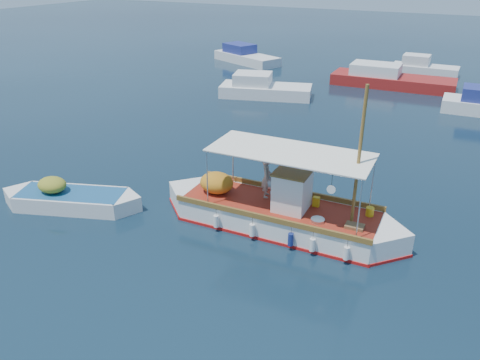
% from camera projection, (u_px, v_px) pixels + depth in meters
% --- Properties ---
extents(ground, '(160.00, 160.00, 0.00)m').
position_uv_depth(ground, '(269.00, 232.00, 16.41)').
color(ground, black).
rests_on(ground, ground).
extents(fishing_caique, '(9.15, 2.76, 5.58)m').
position_uv_depth(fishing_caique, '(277.00, 214.00, 16.59)').
color(fishing_caique, white).
rests_on(fishing_caique, ground).
extents(dinghy, '(5.28, 2.83, 1.37)m').
position_uv_depth(dinghy, '(70.00, 200.00, 17.96)').
color(dinghy, white).
rests_on(dinghy, ground).
extents(bg_boat_nw, '(6.64, 4.03, 1.80)m').
position_uv_depth(bg_boat_nw, '(263.00, 90.00, 32.42)').
color(bg_boat_nw, silver).
rests_on(bg_boat_nw, ground).
extents(bg_boat_n, '(8.93, 3.12, 1.80)m').
position_uv_depth(bg_boat_n, '(389.00, 80.00, 35.06)').
color(bg_boat_n, maroon).
rests_on(bg_boat_n, ground).
extents(bg_boat_far_w, '(7.25, 4.83, 1.80)m').
position_uv_depth(bg_boat_far_w, '(245.00, 57.00, 43.22)').
color(bg_boat_far_w, silver).
rests_on(bg_boat_far_w, ground).
extents(bg_boat_far_n, '(5.18, 2.07, 1.80)m').
position_uv_depth(bg_boat_far_n, '(423.00, 69.00, 38.48)').
color(bg_boat_far_n, silver).
rests_on(bg_boat_far_n, ground).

